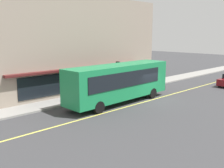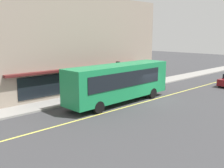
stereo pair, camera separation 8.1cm
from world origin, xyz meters
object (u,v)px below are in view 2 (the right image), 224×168
Objects in this scene: bus at (120,81)px; pedestrian_near_storefront at (123,79)px; traffic_light at (118,69)px; pedestrian_mid_block at (139,78)px; pedestrian_at_corner at (95,83)px.

bus is 6.19m from pedestrian_near_storefront.
traffic_light is 1.91× the size of pedestrian_mid_block.
pedestrian_at_corner is at bearing 142.82° from traffic_light.
bus is 4.11m from traffic_light.
pedestrian_mid_block is at bearing -0.06° from traffic_light.
bus is 6.67× the size of pedestrian_mid_block.
bus reaches higher than pedestrian_mid_block.
pedestrian_at_corner is at bearing 173.87° from pedestrian_near_storefront.
pedestrian_mid_block is at bearing 25.79° from bus.
traffic_light is 2.83m from pedestrian_at_corner.
pedestrian_mid_block is (1.59, -1.09, 0.01)m from pedestrian_near_storefront.
bus reaches higher than pedestrian_at_corner.
traffic_light reaches higher than pedestrian_mid_block.
pedestrian_at_corner is 5.58m from pedestrian_mid_block.
pedestrian_near_storefront is 3.81m from pedestrian_at_corner.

